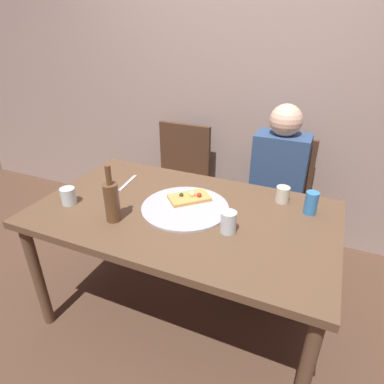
% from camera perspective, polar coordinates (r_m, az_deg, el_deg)
% --- Properties ---
extents(ground_plane, '(8.00, 8.00, 0.00)m').
position_cam_1_polar(ground_plane, '(2.21, -1.32, -20.00)').
color(ground_plane, '#513828').
extents(back_wall, '(6.00, 0.10, 2.60)m').
position_cam_1_polar(back_wall, '(2.61, 9.86, 20.07)').
color(back_wall, gray).
rests_on(back_wall, ground_plane).
extents(dining_table, '(1.57, 0.91, 0.74)m').
position_cam_1_polar(dining_table, '(1.77, -1.55, -5.39)').
color(dining_table, brown).
rests_on(dining_table, ground_plane).
extents(pizza_tray, '(0.47, 0.47, 0.01)m').
position_cam_1_polar(pizza_tray, '(1.75, -1.31, -2.68)').
color(pizza_tray, '#ADADB2').
rests_on(pizza_tray, dining_table).
extents(pizza_slice_last, '(0.25, 0.25, 0.05)m').
position_cam_1_polar(pizza_slice_last, '(1.81, -0.39, -0.94)').
color(pizza_slice_last, tan).
rests_on(pizza_slice_last, pizza_tray).
extents(wine_bottle, '(0.07, 0.07, 0.30)m').
position_cam_1_polar(wine_bottle, '(1.65, -13.81, -1.49)').
color(wine_bottle, brown).
rests_on(wine_bottle, dining_table).
extents(tumbler_near, '(0.07, 0.07, 0.09)m').
position_cam_1_polar(tumbler_near, '(1.86, 15.51, -0.41)').
color(tumbler_near, beige).
rests_on(tumbler_near, dining_table).
extents(tumbler_far, '(0.08, 0.08, 0.11)m').
position_cam_1_polar(tumbler_far, '(1.55, 6.37, -5.23)').
color(tumbler_far, silver).
rests_on(tumbler_far, dining_table).
extents(wine_glass, '(0.08, 0.08, 0.09)m').
position_cam_1_polar(wine_glass, '(1.90, -20.76, -0.65)').
color(wine_glass, silver).
rests_on(wine_glass, dining_table).
extents(soda_can, '(0.07, 0.07, 0.12)m').
position_cam_1_polar(soda_can, '(1.79, 20.06, -1.80)').
color(soda_can, '#337AC1').
rests_on(soda_can, dining_table).
extents(table_knife, '(0.05, 0.22, 0.01)m').
position_cam_1_polar(table_knife, '(2.06, -11.14, 1.59)').
color(table_knife, '#B7B7BC').
rests_on(table_knife, dining_table).
extents(chair_left, '(0.44, 0.44, 0.90)m').
position_cam_1_polar(chair_left, '(2.69, -2.30, 3.16)').
color(chair_left, '#472D1E').
rests_on(chair_left, ground_plane).
extents(chair_right, '(0.44, 0.44, 0.90)m').
position_cam_1_polar(chair_right, '(2.48, 14.64, -0.03)').
color(chair_right, '#472D1E').
rests_on(chair_right, ground_plane).
extents(guest_in_sweater, '(0.36, 0.56, 1.17)m').
position_cam_1_polar(guest_in_sweater, '(2.29, 14.33, 1.17)').
color(guest_in_sweater, navy).
rests_on(guest_in_sweater, ground_plane).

